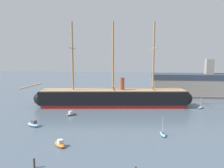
{
  "coord_description": "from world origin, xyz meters",
  "views": [
    {
      "loc": [
        7.35,
        -28.89,
        18.77
      ],
      "look_at": [
        0.72,
        36.94,
        9.81
      ],
      "focal_mm": 36.34,
      "sensor_mm": 36.0,
      "label": 1
    }
  ],
  "objects_px": {
    "motorboat_foreground_left": "(60,144)",
    "motorboat_mid_left": "(33,124)",
    "sailboat_mid_right": "(163,134)",
    "dinghy_far_left": "(36,102)",
    "dockside_warehouse_right": "(205,85)",
    "sailboat_far_right": "(201,107)",
    "mooring_piling_left_pair": "(34,163)",
    "motorboat_alongside_bow": "(71,114)",
    "tall_ship": "(113,98)"
  },
  "relations": [
    {
      "from": "motorboat_foreground_left",
      "to": "dinghy_far_left",
      "type": "height_order",
      "value": "motorboat_foreground_left"
    },
    {
      "from": "motorboat_mid_left",
      "to": "mooring_piling_left_pair",
      "type": "relative_size",
      "value": 2.63
    },
    {
      "from": "sailboat_mid_right",
      "to": "dinghy_far_left",
      "type": "xyz_separation_m",
      "value": [
        -44.44,
        31.42,
        -0.12
      ]
    },
    {
      "from": "dinghy_far_left",
      "to": "sailboat_mid_right",
      "type": "bearing_deg",
      "value": -35.26
    },
    {
      "from": "tall_ship",
      "to": "motorboat_foreground_left",
      "type": "relative_size",
      "value": 16.98
    },
    {
      "from": "sailboat_far_right",
      "to": "dockside_warehouse_right",
      "type": "height_order",
      "value": "dockside_warehouse_right"
    },
    {
      "from": "motorboat_mid_left",
      "to": "sailboat_mid_right",
      "type": "bearing_deg",
      "value": -6.02
    },
    {
      "from": "tall_ship",
      "to": "sailboat_mid_right",
      "type": "relative_size",
      "value": 14.29
    },
    {
      "from": "motorboat_mid_left",
      "to": "dinghy_far_left",
      "type": "xyz_separation_m",
      "value": [
        -11.86,
        27.99,
        -0.34
      ]
    },
    {
      "from": "motorboat_mid_left",
      "to": "dockside_warehouse_right",
      "type": "height_order",
      "value": "dockside_warehouse_right"
    },
    {
      "from": "motorboat_foreground_left",
      "to": "motorboat_mid_left",
      "type": "relative_size",
      "value": 0.85
    },
    {
      "from": "motorboat_mid_left",
      "to": "mooring_piling_left_pair",
      "type": "xyz_separation_m",
      "value": [
        9.63,
        -20.58,
        0.23
      ]
    },
    {
      "from": "tall_ship",
      "to": "motorboat_alongside_bow",
      "type": "height_order",
      "value": "tall_ship"
    },
    {
      "from": "tall_ship",
      "to": "dinghy_far_left",
      "type": "relative_size",
      "value": 29.51
    },
    {
      "from": "motorboat_alongside_bow",
      "to": "motorboat_foreground_left",
      "type": "bearing_deg",
      "value": -79.69
    },
    {
      "from": "motorboat_mid_left",
      "to": "dinghy_far_left",
      "type": "relative_size",
      "value": 2.05
    },
    {
      "from": "dockside_warehouse_right",
      "to": "tall_ship",
      "type": "bearing_deg",
      "value": -148.16
    },
    {
      "from": "sailboat_far_right",
      "to": "motorboat_foreground_left",
      "type": "bearing_deg",
      "value": -136.47
    },
    {
      "from": "motorboat_foreground_left",
      "to": "motorboat_alongside_bow",
      "type": "height_order",
      "value": "motorboat_foreground_left"
    },
    {
      "from": "motorboat_foreground_left",
      "to": "sailboat_far_right",
      "type": "xyz_separation_m",
      "value": [
        37.75,
        35.86,
        -0.17
      ]
    },
    {
      "from": "dinghy_far_left",
      "to": "dockside_warehouse_right",
      "type": "xyz_separation_m",
      "value": [
        68.9,
        20.03,
        4.71
      ]
    },
    {
      "from": "motorboat_mid_left",
      "to": "motorboat_alongside_bow",
      "type": "xyz_separation_m",
      "value": [
        6.83,
        11.27,
        -0.1
      ]
    },
    {
      "from": "tall_ship",
      "to": "sailboat_far_right",
      "type": "distance_m",
      "value": 30.44
    },
    {
      "from": "motorboat_foreground_left",
      "to": "dockside_warehouse_right",
      "type": "bearing_deg",
      "value": 52.38
    },
    {
      "from": "motorboat_mid_left",
      "to": "mooring_piling_left_pair",
      "type": "height_order",
      "value": "motorboat_mid_left"
    },
    {
      "from": "sailboat_mid_right",
      "to": "motorboat_alongside_bow",
      "type": "height_order",
      "value": "sailboat_mid_right"
    },
    {
      "from": "dockside_warehouse_right",
      "to": "dinghy_far_left",
      "type": "bearing_deg",
      "value": -163.79
    },
    {
      "from": "sailboat_far_right",
      "to": "dockside_warehouse_right",
      "type": "xyz_separation_m",
      "value": [
        8.29,
        23.87,
        4.6
      ]
    },
    {
      "from": "motorboat_alongside_bow",
      "to": "dinghy_far_left",
      "type": "distance_m",
      "value": 25.07
    },
    {
      "from": "motorboat_foreground_left",
      "to": "motorboat_mid_left",
      "type": "bearing_deg",
      "value": 133.21
    },
    {
      "from": "motorboat_alongside_bow",
      "to": "motorboat_mid_left",
      "type": "bearing_deg",
      "value": -121.2
    },
    {
      "from": "motorboat_foreground_left",
      "to": "motorboat_alongside_bow",
      "type": "bearing_deg",
      "value": 100.31
    },
    {
      "from": "sailboat_mid_right",
      "to": "dinghy_far_left",
      "type": "distance_m",
      "value": 54.43
    },
    {
      "from": "motorboat_alongside_bow",
      "to": "dockside_warehouse_right",
      "type": "distance_m",
      "value": 62.39
    },
    {
      "from": "motorboat_alongside_bow",
      "to": "dockside_warehouse_right",
      "type": "relative_size",
      "value": 0.07
    },
    {
      "from": "tall_ship",
      "to": "dinghy_far_left",
      "type": "distance_m",
      "value": 30.71
    },
    {
      "from": "dockside_warehouse_right",
      "to": "motorboat_alongside_bow",
      "type": "bearing_deg",
      "value": -143.8
    },
    {
      "from": "tall_ship",
      "to": "motorboat_foreground_left",
      "type": "xyz_separation_m",
      "value": [
        -7.45,
        -35.77,
        -2.69
      ]
    },
    {
      "from": "sailboat_mid_right",
      "to": "dockside_warehouse_right",
      "type": "relative_size",
      "value": 0.09
    },
    {
      "from": "sailboat_far_right",
      "to": "tall_ship",
      "type": "bearing_deg",
      "value": -179.83
    },
    {
      "from": "motorboat_mid_left",
      "to": "dockside_warehouse_right",
      "type": "xyz_separation_m",
      "value": [
        57.04,
        48.02,
        4.37
      ]
    },
    {
      "from": "mooring_piling_left_pair",
      "to": "dinghy_far_left",
      "type": "bearing_deg",
      "value": 113.86
    },
    {
      "from": "motorboat_foreground_left",
      "to": "sailboat_mid_right",
      "type": "distance_m",
      "value": 23.11
    },
    {
      "from": "motorboat_foreground_left",
      "to": "mooring_piling_left_pair",
      "type": "bearing_deg",
      "value": -98.86
    },
    {
      "from": "motorboat_alongside_bow",
      "to": "sailboat_mid_right",
      "type": "bearing_deg",
      "value": -29.72
    },
    {
      "from": "motorboat_foreground_left",
      "to": "dockside_warehouse_right",
      "type": "height_order",
      "value": "dockside_warehouse_right"
    },
    {
      "from": "dinghy_far_left",
      "to": "sailboat_far_right",
      "type": "relative_size",
      "value": 0.5
    },
    {
      "from": "dinghy_far_left",
      "to": "mooring_piling_left_pair",
      "type": "xyz_separation_m",
      "value": [
        21.48,
        -48.57,
        0.57
      ]
    },
    {
      "from": "tall_ship",
      "to": "mooring_piling_left_pair",
      "type": "xyz_separation_m",
      "value": [
        -8.83,
        -44.63,
        -2.41
      ]
    },
    {
      "from": "motorboat_mid_left",
      "to": "sailboat_far_right",
      "type": "bearing_deg",
      "value": 26.35
    }
  ]
}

